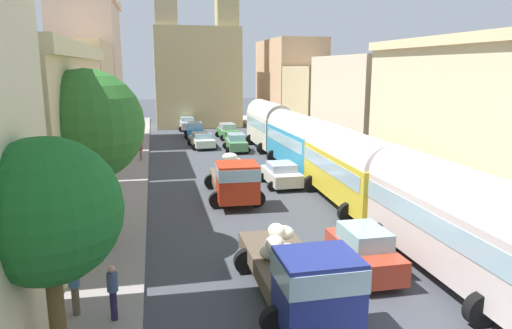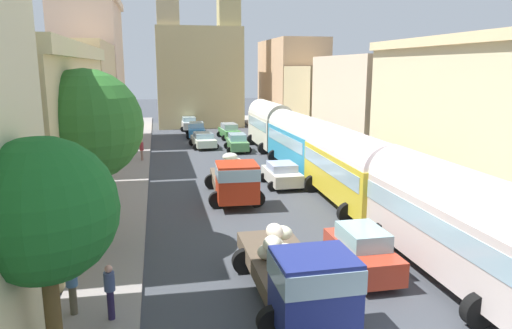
{
  "view_description": "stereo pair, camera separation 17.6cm",
  "coord_description": "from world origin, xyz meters",
  "px_view_note": "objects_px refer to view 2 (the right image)",
  "views": [
    {
      "loc": [
        -5.43,
        -7.09,
        7.28
      ],
      "look_at": [
        0.0,
        17.75,
        1.96
      ],
      "focal_mm": 32.78,
      "sensor_mm": 36.0,
      "label": 1
    },
    {
      "loc": [
        -5.26,
        -7.12,
        7.28
      ],
      "look_at": [
        0.0,
        17.75,
        1.96
      ],
      "focal_mm": 32.78,
      "sensor_mm": 36.0,
      "label": 2
    }
  ],
  "objects_px": {
    "car_5": "(237,142)",
    "pedestrian_1": "(142,149)",
    "car_3": "(362,251)",
    "car_4": "(282,174)",
    "car_6": "(229,131)",
    "parked_bus_2": "(299,139)",
    "pedestrian_0": "(110,290)",
    "car_0": "(203,140)",
    "cargo_truck_1": "(234,179)",
    "car_2": "(189,123)",
    "parked_bus_3": "(270,123)",
    "parked_bus_1": "(350,165)",
    "parked_bus_0": "(454,217)",
    "cargo_truck_0": "(297,273)",
    "car_1": "(196,130)",
    "pedestrian_2": "(72,285)"
  },
  "relations": [
    {
      "from": "parked_bus_2",
      "to": "parked_bus_3",
      "type": "distance_m",
      "value": 9.0
    },
    {
      "from": "pedestrian_0",
      "to": "car_2",
      "type": "bearing_deg",
      "value": 83.09
    },
    {
      "from": "parked_bus_0",
      "to": "car_1",
      "type": "relative_size",
      "value": 2.23
    },
    {
      "from": "car_6",
      "to": "parked_bus_2",
      "type": "bearing_deg",
      "value": -80.48
    },
    {
      "from": "car_4",
      "to": "car_6",
      "type": "relative_size",
      "value": 0.85
    },
    {
      "from": "car_3",
      "to": "car_5",
      "type": "relative_size",
      "value": 0.94
    },
    {
      "from": "car_0",
      "to": "car_1",
      "type": "xyz_separation_m",
      "value": [
        -0.08,
        6.51,
        0.09
      ]
    },
    {
      "from": "parked_bus_1",
      "to": "parked_bus_2",
      "type": "distance_m",
      "value": 9.0
    },
    {
      "from": "car_0",
      "to": "car_4",
      "type": "bearing_deg",
      "value": -77.49
    },
    {
      "from": "parked_bus_3",
      "to": "car_4",
      "type": "height_order",
      "value": "parked_bus_3"
    },
    {
      "from": "car_4",
      "to": "parked_bus_1",
      "type": "bearing_deg",
      "value": -62.73
    },
    {
      "from": "parked_bus_3",
      "to": "pedestrian_1",
      "type": "xyz_separation_m",
      "value": [
        -11.17,
        -3.76,
        -1.34
      ]
    },
    {
      "from": "car_1",
      "to": "car_3",
      "type": "height_order",
      "value": "car_3"
    },
    {
      "from": "car_5",
      "to": "cargo_truck_1",
      "type": "bearing_deg",
      "value": -100.26
    },
    {
      "from": "parked_bus_0",
      "to": "car_4",
      "type": "distance_m",
      "value": 14.02
    },
    {
      "from": "parked_bus_2",
      "to": "pedestrian_0",
      "type": "bearing_deg",
      "value": -121.33
    },
    {
      "from": "parked_bus_2",
      "to": "pedestrian_2",
      "type": "xyz_separation_m",
      "value": [
        -12.5,
        -18.2,
        -1.18
      ]
    },
    {
      "from": "car_0",
      "to": "cargo_truck_1",
      "type": "bearing_deg",
      "value": -90.17
    },
    {
      "from": "car_3",
      "to": "pedestrian_0",
      "type": "relative_size",
      "value": 2.1
    },
    {
      "from": "parked_bus_0",
      "to": "pedestrian_1",
      "type": "xyz_separation_m",
      "value": [
        -11.17,
        23.24,
        -1.19
      ]
    },
    {
      "from": "cargo_truck_0",
      "to": "car_0",
      "type": "xyz_separation_m",
      "value": [
        0.16,
        30.11,
        -0.53
      ]
    },
    {
      "from": "car_1",
      "to": "car_5",
      "type": "relative_size",
      "value": 1.11
    },
    {
      "from": "car_6",
      "to": "pedestrian_0",
      "type": "xyz_separation_m",
      "value": [
        -8.74,
        -34.56,
        0.26
      ]
    },
    {
      "from": "pedestrian_2",
      "to": "pedestrian_0",
      "type": "bearing_deg",
      "value": -25.33
    },
    {
      "from": "parked_bus_1",
      "to": "car_3",
      "type": "bearing_deg",
      "value": -109.82
    },
    {
      "from": "cargo_truck_0",
      "to": "car_1",
      "type": "xyz_separation_m",
      "value": [
        0.08,
        36.62,
        -0.44
      ]
    },
    {
      "from": "parked_bus_3",
      "to": "car_4",
      "type": "distance_m",
      "value": 13.59
    },
    {
      "from": "pedestrian_0",
      "to": "pedestrian_2",
      "type": "relative_size",
      "value": 0.98
    },
    {
      "from": "cargo_truck_1",
      "to": "car_4",
      "type": "xyz_separation_m",
      "value": [
        3.43,
        2.72,
        -0.53
      ]
    },
    {
      "from": "parked_bus_3",
      "to": "cargo_truck_1",
      "type": "xyz_separation_m",
      "value": [
        -5.87,
        -15.98,
        -1.08
      ]
    },
    {
      "from": "parked_bus_1",
      "to": "pedestrian_1",
      "type": "xyz_separation_m",
      "value": [
        -11.17,
        14.24,
        -1.19
      ]
    },
    {
      "from": "car_0",
      "to": "car_3",
      "type": "bearing_deg",
      "value": -84.1
    },
    {
      "from": "cargo_truck_0",
      "to": "car_5",
      "type": "distance_m",
      "value": 27.78
    },
    {
      "from": "cargo_truck_0",
      "to": "parked_bus_1",
      "type": "bearing_deg",
      "value": 59.53
    },
    {
      "from": "car_5",
      "to": "pedestrian_1",
      "type": "height_order",
      "value": "pedestrian_1"
    },
    {
      "from": "cargo_truck_0",
      "to": "pedestrian_0",
      "type": "xyz_separation_m",
      "value": [
        -5.42,
        0.44,
        -0.2
      ]
    },
    {
      "from": "car_2",
      "to": "pedestrian_1",
      "type": "bearing_deg",
      "value": -105.0
    },
    {
      "from": "parked_bus_0",
      "to": "car_2",
      "type": "bearing_deg",
      "value": 98.62
    },
    {
      "from": "car_5",
      "to": "pedestrian_2",
      "type": "distance_m",
      "value": 28.28
    },
    {
      "from": "cargo_truck_1",
      "to": "car_1",
      "type": "bearing_deg",
      "value": 90.06
    },
    {
      "from": "car_2",
      "to": "pedestrian_0",
      "type": "distance_m",
      "value": 42.5
    },
    {
      "from": "car_1",
      "to": "pedestrian_2",
      "type": "xyz_separation_m",
      "value": [
        -6.61,
        -35.66,
        0.26
      ]
    },
    {
      "from": "parked_bus_0",
      "to": "parked_bus_1",
      "type": "relative_size",
      "value": 1.07
    },
    {
      "from": "car_2",
      "to": "cargo_truck_0",
      "type": "bearing_deg",
      "value": -89.59
    },
    {
      "from": "car_3",
      "to": "car_4",
      "type": "height_order",
      "value": "car_3"
    },
    {
      "from": "parked_bus_2",
      "to": "car_2",
      "type": "xyz_separation_m",
      "value": [
        -6.29,
        23.47,
        -1.45
      ]
    },
    {
      "from": "pedestrian_2",
      "to": "cargo_truck_1",
      "type": "bearing_deg",
      "value": 59.39
    },
    {
      "from": "cargo_truck_0",
      "to": "car_2",
      "type": "relative_size",
      "value": 1.66
    },
    {
      "from": "car_1",
      "to": "pedestrian_0",
      "type": "relative_size",
      "value": 2.48
    },
    {
      "from": "parked_bus_2",
      "to": "car_5",
      "type": "relative_size",
      "value": 2.25
    }
  ]
}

